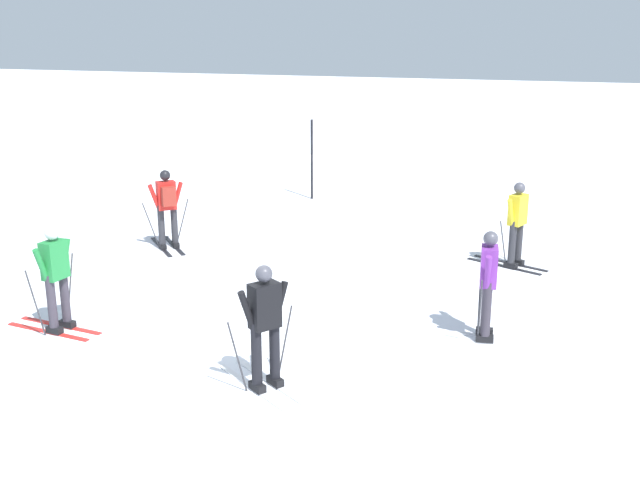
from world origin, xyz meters
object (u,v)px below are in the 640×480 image
Objects in this scene: skier_red at (167,205)px; skier_yellow at (517,222)px; skier_purple at (487,282)px; skier_black at (265,324)px; trail_marker_pole at (312,160)px; skier_green at (55,275)px.

skier_red is 7.21m from skier_yellow.
skier_purple is (7.03, -2.67, -0.04)m from skier_red.
skier_black is 6.93m from skier_yellow.
skier_red and skier_black have the same top height.
skier_purple and skier_yellow have the same top height.
skier_yellow is 7.36m from trail_marker_pole.
skier_red is 1.00× the size of skier_green.
skier_green is 0.78× the size of trail_marker_pole.
skier_black is (-2.50, -2.60, -0.00)m from skier_purple.
skier_purple is at bearing -20.77° from skier_red.
trail_marker_pole is (-5.87, 4.43, 0.18)m from skier_yellow.
skier_yellow is at bearing -37.00° from trail_marker_pole.
skier_green is 6.59m from skier_purple.
skier_green is at bearing -138.33° from skier_yellow.
trail_marker_pole is at bearing 106.84° from skier_black.
trail_marker_pole is at bearing 77.47° from skier_red.
skier_red and skier_yellow have the same top height.
trail_marker_pole is (1.24, 5.59, 0.14)m from skier_red.
trail_marker_pole reaches higher than skier_purple.
skier_black is (3.82, -0.72, -0.00)m from skier_green.
skier_black is 0.78× the size of trail_marker_pole.
skier_yellow is at bearing 88.73° from skier_purple.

